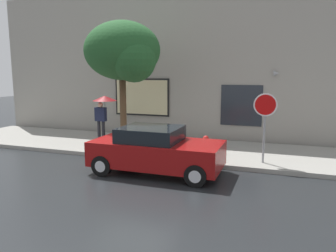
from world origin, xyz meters
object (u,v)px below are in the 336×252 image
(parked_car, at_px, (156,150))
(fire_hydrant, at_px, (206,147))
(pedestrian_with_umbrella, at_px, (103,104))
(stop_sign, at_px, (265,114))
(street_tree, at_px, (124,53))

(parked_car, bearing_deg, fire_hydrant, 56.67)
(pedestrian_with_umbrella, relative_size, stop_sign, 0.85)
(street_tree, bearing_deg, parked_car, -45.61)
(parked_car, relative_size, fire_hydrant, 5.15)
(pedestrian_with_umbrella, relative_size, street_tree, 0.40)
(fire_hydrant, height_order, stop_sign, stop_sign)
(fire_hydrant, distance_m, street_tree, 4.73)
(pedestrian_with_umbrella, height_order, street_tree, street_tree)
(parked_car, height_order, street_tree, street_tree)
(parked_car, xyz_separation_m, fire_hydrant, (1.19, 1.80, -0.19))
(pedestrian_with_umbrella, xyz_separation_m, street_tree, (1.60, -1.05, 2.13))
(fire_hydrant, xyz_separation_m, street_tree, (-3.32, 0.38, 3.34))
(parked_car, height_order, fire_hydrant, parked_car)
(fire_hydrant, relative_size, stop_sign, 0.34)
(fire_hydrant, bearing_deg, stop_sign, -1.38)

